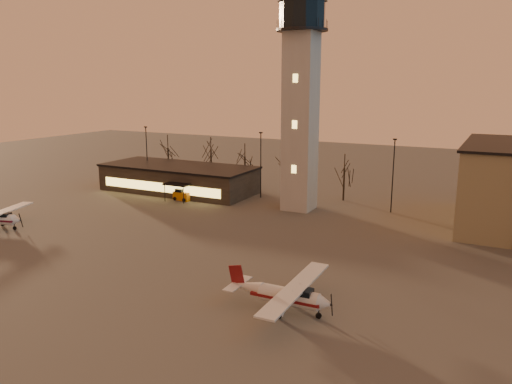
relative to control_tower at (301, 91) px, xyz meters
The scene contains 7 objects.
ground 34.15m from the control_tower, 90.00° to the right, with size 220.00×220.00×0.00m, color #43413E.
control_tower is the anchor object (origin of this frame).
terminal 26.24m from the control_tower, behind, with size 25.40×12.20×4.30m.
light_poles 10.97m from the control_tower, 63.48° to the left, with size 58.50×12.25×10.14m.
tree_row 19.48m from the control_tower, 146.24° to the left, with size 37.20×9.20×8.80m.
cessna_front 36.11m from the control_tower, 68.82° to the right, with size 9.10×11.51×3.18m.
service_cart 23.90m from the control_tower, behind, with size 2.86×1.96×1.73m.
Camera 1 is at (25.68, -33.53, 17.38)m, focal length 35.00 mm.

